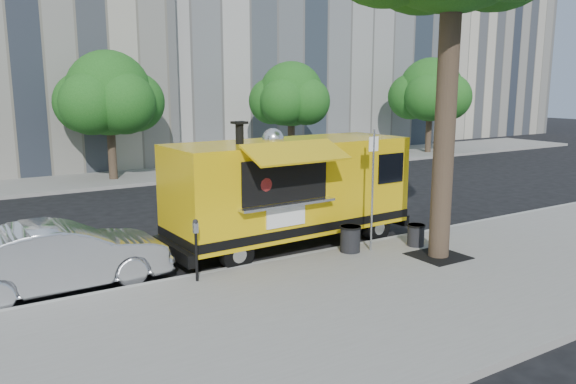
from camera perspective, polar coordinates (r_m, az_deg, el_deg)
name	(u,v)px	position (r m, az deg, el deg)	size (l,w,h in m)	color
ground	(285,250)	(14.56, -0.30, -5.92)	(120.00, 120.00, 0.00)	black
sidewalk	(391,296)	(11.51, 10.38, -10.35)	(60.00, 6.00, 0.15)	gray
curb	(305,256)	(13.79, 1.74, -6.56)	(60.00, 0.14, 0.16)	#999993
far_sidewalk	(131,176)	(26.73, -15.65, 1.57)	(60.00, 5.00, 0.15)	gray
building_right	(435,40)	(51.89, 14.67, 14.72)	(16.00, 12.00, 16.00)	beige
tree_well	(438,256)	(14.03, 15.01, -6.29)	(1.20, 1.20, 0.02)	black
far_tree_b	(109,93)	(25.37, -17.76, 9.52)	(3.60, 3.60, 5.50)	#33261C
far_tree_c	(291,94)	(28.70, 0.33, 9.89)	(3.24, 3.24, 5.21)	#33261C
far_tree_d	(431,90)	(35.20, 14.28, 10.03)	(3.78, 3.78, 5.64)	#33261C
sign_post	(373,183)	(13.80, 8.58, 0.91)	(0.28, 0.06, 3.00)	silver
parking_meter	(196,243)	(11.82, -9.33, -5.11)	(0.11, 0.11, 1.33)	black
food_truck	(290,189)	(14.46, 0.19, 0.33)	(6.81, 3.33, 3.32)	yellow
sedan	(61,257)	(12.52, -22.05, -6.13)	(1.52, 4.35, 1.43)	#BBBCC2
trash_bin_left	(416,234)	(14.71, 12.86, -4.22)	(0.46, 0.46, 0.55)	black
trash_bin_right	(350,238)	(13.91, 6.34, -4.68)	(0.54, 0.54, 0.64)	black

